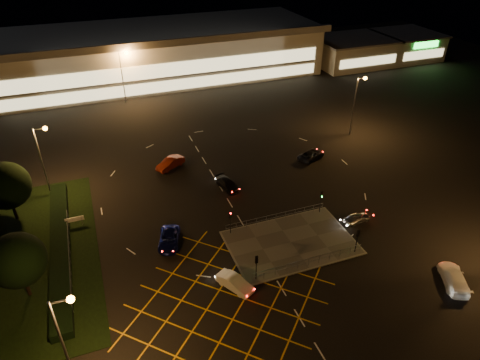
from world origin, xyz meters
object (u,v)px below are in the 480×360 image
object	(u,v)px
car_circ_red	(170,163)
car_approach_white	(454,278)
signal_nw	(230,218)
signal_sw	(256,263)
car_east_grey	(311,155)
signal_se	(358,236)
car_queue_white	(235,283)
car_far_dkgrey	(227,184)
car_left_blue	(169,239)
car_right_silver	(357,218)
signal_ne	(321,197)

from	to	relation	value
car_circ_red	car_approach_white	bearing A→B (deg)	2.52
signal_nw	car_approach_white	world-z (taller)	signal_nw
signal_sw	car_east_grey	bearing A→B (deg)	-130.46
signal_se	car_queue_white	distance (m)	14.55
car_far_dkgrey	car_approach_white	size ratio (longest dim) A/B	0.84
car_approach_white	car_circ_red	bearing A→B (deg)	-29.59
car_east_grey	car_left_blue	bearing A→B (deg)	93.25
car_queue_white	car_circ_red	world-z (taller)	car_circ_red
car_queue_white	car_right_silver	size ratio (longest dim) A/B	1.15
car_queue_white	car_circ_red	bearing A→B (deg)	61.96
car_far_dkgrey	car_approach_white	world-z (taller)	car_approach_white
signal_ne	car_approach_white	xyz separation A→B (m)	(6.85, -15.52, -1.61)
car_right_silver	car_circ_red	size ratio (longest dim) A/B	0.78
signal_nw	signal_se	bearing A→B (deg)	-33.65
signal_se	car_east_grey	bearing A→B (deg)	-105.34
car_approach_white	car_right_silver	bearing A→B (deg)	-47.19
car_queue_white	car_circ_red	xyz separation A→B (m)	(-0.84, 25.94, 0.08)
signal_se	car_circ_red	world-z (taller)	signal_se
car_approach_white	signal_sw	bearing A→B (deg)	4.96
signal_ne	car_approach_white	size ratio (longest dim) A/B	0.60
signal_nw	car_circ_red	distance (m)	18.08
signal_se	car_far_dkgrey	size ratio (longest dim) A/B	0.71
signal_nw	car_queue_white	distance (m)	8.76
signal_sw	car_circ_red	world-z (taller)	signal_sw
car_east_grey	signal_ne	bearing A→B (deg)	133.53
car_circ_red	car_queue_white	bearing A→B (deg)	-29.32
signal_ne	signal_se	bearing A→B (deg)	-90.00
signal_sw	car_queue_white	distance (m)	2.98
car_far_dkgrey	car_queue_white	bearing A→B (deg)	-120.89
signal_nw	car_left_blue	distance (m)	7.44
car_queue_white	signal_ne	bearing A→B (deg)	-0.20
signal_sw	car_queue_white	world-z (taller)	signal_sw
car_left_blue	car_right_silver	size ratio (longest dim) A/B	1.35
car_right_silver	car_approach_white	world-z (taller)	car_approach_white
signal_ne	car_left_blue	size ratio (longest dim) A/B	0.65
car_left_blue	car_far_dkgrey	world-z (taller)	car_left_blue
signal_sw	signal_nw	distance (m)	7.99
signal_se	car_circ_red	xyz separation A→B (m)	(-15.29, 25.69, -1.60)
signal_se	car_left_blue	distance (m)	21.18
signal_sw	car_far_dkgrey	distance (m)	17.83
signal_sw	car_approach_white	bearing A→B (deg)	158.23
car_queue_white	car_east_grey	distance (m)	29.09
signal_se	car_queue_white	world-z (taller)	signal_se
car_far_dkgrey	car_east_grey	world-z (taller)	car_east_grey
signal_se	car_far_dkgrey	distance (m)	19.81
car_right_silver	car_east_grey	distance (m)	16.21
car_right_silver	car_circ_red	world-z (taller)	car_circ_red
car_circ_red	car_approach_white	xyz separation A→B (m)	(22.14, -33.22, -0.00)
signal_sw	signal_nw	xyz separation A→B (m)	(0.00, 7.99, 0.00)
car_left_blue	car_right_silver	xyz separation A→B (m)	(22.52, -4.07, -0.06)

